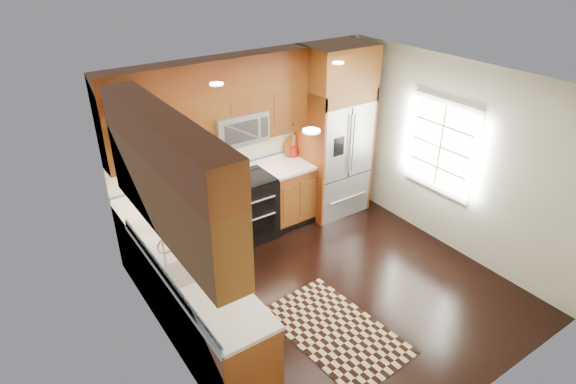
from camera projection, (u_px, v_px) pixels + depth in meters
ground at (332, 290)px, 6.02m from camera, size 4.00×4.00×0.00m
wall_back at (247, 143)px, 6.85m from camera, size 4.00×0.02×2.60m
wall_left at (168, 260)px, 4.40m from camera, size 0.02×4.00×2.60m
wall_right at (453, 158)px, 6.40m from camera, size 0.02×4.00×2.60m
window at (441, 147)px, 6.49m from camera, size 0.04×1.10×1.30m
base_cabinets at (208, 259)px, 5.84m from camera, size 2.85×3.00×0.90m
countertop at (211, 218)px, 5.77m from camera, size 2.86×3.01×0.04m
upper_cabinets at (196, 131)px, 5.27m from camera, size 2.85×3.00×1.15m
range at (246, 208)px, 6.88m from camera, size 0.76×0.67×0.95m
microwave at (238, 127)px, 6.41m from camera, size 0.76×0.40×0.42m
refrigerator at (334, 132)px, 7.23m from camera, size 0.98×0.75×2.60m
sink_faucet at (188, 264)px, 4.84m from camera, size 0.54×0.44×0.37m
rug at (335, 331)px, 5.39m from camera, size 1.08×1.67×0.01m
knife_block at (215, 179)px, 6.39m from camera, size 0.12×0.15×0.29m
utensil_crock at (294, 149)px, 7.28m from camera, size 0.13×0.13×0.34m
cutting_board at (292, 155)px, 7.34m from camera, size 0.32×0.32×0.02m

